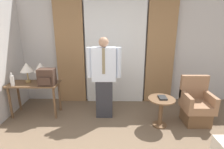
# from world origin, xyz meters

# --- Properties ---
(wall_back) EXTENTS (10.00, 0.06, 2.70)m
(wall_back) POSITION_xyz_m (0.00, 2.68, 1.35)
(wall_back) COLOR beige
(wall_back) RESTS_ON ground_plane
(curtain_sheer_center) EXTENTS (1.43, 0.06, 2.58)m
(curtain_sheer_center) POSITION_xyz_m (0.00, 2.55, 1.29)
(curtain_sheer_center) COLOR white
(curtain_sheer_center) RESTS_ON ground_plane
(curtain_drape_left) EXTENTS (0.67, 0.06, 2.58)m
(curtain_drape_left) POSITION_xyz_m (-1.09, 2.55, 1.29)
(curtain_drape_left) COLOR #997047
(curtain_drape_left) RESTS_ON ground_plane
(curtain_drape_right) EXTENTS (0.67, 0.06, 2.58)m
(curtain_drape_right) POSITION_xyz_m (1.09, 2.55, 1.29)
(curtain_drape_right) COLOR #997047
(curtain_drape_right) RESTS_ON ground_plane
(desk) EXTENTS (1.05, 0.47, 0.73)m
(desk) POSITION_xyz_m (-1.74, 1.84, 0.60)
(desk) COLOR brown
(desk) RESTS_ON ground_plane
(table_lamp_left) EXTENTS (0.27, 0.27, 0.43)m
(table_lamp_left) POSITION_xyz_m (-1.89, 1.91, 1.05)
(table_lamp_left) COLOR #9E7F47
(table_lamp_left) RESTS_ON desk
(table_lamp_right) EXTENTS (0.27, 0.27, 0.43)m
(table_lamp_right) POSITION_xyz_m (-1.59, 1.91, 1.05)
(table_lamp_right) COLOR #9E7F47
(table_lamp_right) RESTS_ON desk
(bottle_near_edge) EXTENTS (0.07, 0.07, 0.27)m
(bottle_near_edge) POSITION_xyz_m (-2.09, 1.68, 0.84)
(bottle_near_edge) COLOR silver
(bottle_near_edge) RESTS_ON desk
(backpack) EXTENTS (0.33, 0.25, 0.34)m
(backpack) POSITION_xyz_m (-1.41, 1.74, 0.90)
(backpack) COLOR #422D23
(backpack) RESTS_ON desk
(person) EXTENTS (0.70, 0.23, 1.70)m
(person) POSITION_xyz_m (-0.24, 1.77, 0.92)
(person) COLOR #2D2D33
(person) RESTS_ON ground_plane
(armchair) EXTENTS (0.55, 0.55, 0.94)m
(armchair) POSITION_xyz_m (1.62, 1.55, 0.35)
(armchair) COLOR brown
(armchair) RESTS_ON ground_plane
(side_table) EXTENTS (0.51, 0.51, 0.58)m
(side_table) POSITION_xyz_m (0.88, 1.40, 0.39)
(side_table) COLOR brown
(side_table) RESTS_ON ground_plane
(book) EXTENTS (0.14, 0.21, 0.03)m
(book) POSITION_xyz_m (0.89, 1.42, 0.59)
(book) COLOR black
(book) RESTS_ON side_table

